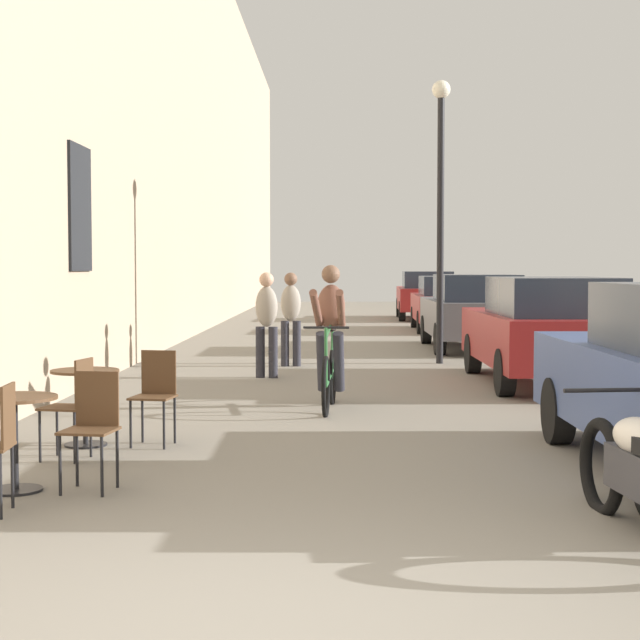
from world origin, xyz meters
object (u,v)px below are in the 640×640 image
(parked_car_fourth, at_px, (447,303))
(parked_car_fifth, at_px, (426,294))
(cafe_chair_mid_toward_wall, at_px, (155,390))
(street_lamp, at_px, (441,185))
(cafe_chair_mid_toward_street, at_px, (73,401))
(pedestrian_near, at_px, (267,319))
(pedestrian_mid, at_px, (291,314))
(cafe_chair_near_toward_street, at_px, (92,422))
(cafe_table_near, at_px, (15,423))
(parked_car_third, at_px, (473,311))
(cyclist_on_bicycle, at_px, (330,340))
(cafe_table_mid, at_px, (85,391))
(parked_car_second, at_px, (546,329))

(parked_car_fourth, distance_m, parked_car_fifth, 5.88)
(cafe_chair_mid_toward_wall, bearing_deg, street_lamp, 66.55)
(cafe_chair_mid_toward_street, height_order, pedestrian_near, pedestrian_near)
(pedestrian_near, xyz_separation_m, pedestrian_mid, (0.29, 1.79, -0.01))
(cafe_chair_near_toward_street, height_order, cafe_chair_mid_toward_wall, same)
(cafe_table_near, relative_size, pedestrian_near, 0.45)
(cafe_chair_mid_toward_street, bearing_deg, parked_car_third, 66.85)
(cafe_chair_mid_toward_street, bearing_deg, pedestrian_near, 79.37)
(cafe_chair_mid_toward_wall, bearing_deg, parked_car_fourth, 74.84)
(cafe_chair_mid_toward_street, distance_m, parked_car_fifth, 24.23)
(pedestrian_near, relative_size, street_lamp, 0.33)
(cafe_chair_mid_toward_street, xyz_separation_m, pedestrian_near, (1.23, 6.56, 0.38))
(cyclist_on_bicycle, distance_m, parked_car_third, 9.04)
(cyclist_on_bicycle, relative_size, parked_car_fifth, 0.40)
(cafe_table_near, distance_m, cafe_chair_mid_toward_wall, 2.13)
(cafe_chair_mid_toward_street, height_order, parked_car_fifth, parked_car_fifth)
(cafe_table_near, height_order, parked_car_fifth, parked_car_fifth)
(street_lamp, height_order, parked_car_third, street_lamp)
(cafe_table_mid, bearing_deg, cafe_chair_mid_toward_wall, 6.59)
(cafe_chair_mid_toward_street, relative_size, cyclist_on_bicycle, 0.51)
(cafe_chair_mid_toward_wall, height_order, street_lamp, street_lamp)
(cafe_table_near, relative_size, pedestrian_mid, 0.45)
(cafe_chair_mid_toward_wall, height_order, cyclist_on_bicycle, cyclist_on_bicycle)
(cafe_chair_mid_toward_wall, relative_size, parked_car_fifth, 0.20)
(cafe_table_mid, relative_size, parked_car_fifth, 0.16)
(cafe_chair_mid_toward_wall, distance_m, parked_car_third, 11.96)
(cyclist_on_bicycle, relative_size, pedestrian_mid, 1.11)
(cafe_chair_near_toward_street, relative_size, cyclist_on_bicycle, 0.51)
(parked_car_fourth, bearing_deg, cafe_chair_mid_toward_wall, -105.16)
(cafe_chair_mid_toward_street, relative_size, pedestrian_mid, 0.56)
(pedestrian_near, height_order, parked_car_second, pedestrian_near)
(cyclist_on_bicycle, relative_size, street_lamp, 0.36)
(cyclist_on_bicycle, height_order, pedestrian_near, cyclist_on_bicycle)
(cafe_table_mid, distance_m, pedestrian_near, 6.00)
(cafe_chair_mid_toward_wall, distance_m, pedestrian_near, 5.82)
(cafe_chair_mid_toward_street, xyz_separation_m, parked_car_fourth, (5.19, 17.80, 0.23))
(parked_car_second, bearing_deg, cafe_table_mid, -136.89)
(cafe_table_mid, bearing_deg, parked_car_fourth, 72.89)
(cafe_chair_mid_toward_street, height_order, parked_car_fourth, parked_car_fourth)
(pedestrian_mid, bearing_deg, cyclist_on_bicycle, -82.10)
(pedestrian_near, bearing_deg, cafe_chair_mid_toward_street, -100.63)
(pedestrian_near, relative_size, parked_car_third, 0.37)
(cafe_table_near, xyz_separation_m, cafe_chair_mid_toward_wall, (0.70, 2.02, -0.00))
(cafe_chair_near_toward_street, bearing_deg, cafe_table_near, -172.45)
(parked_car_fifth, bearing_deg, parked_car_fourth, -89.74)
(street_lamp, bearing_deg, cafe_chair_mid_toward_street, -114.72)
(parked_car_fourth, bearing_deg, pedestrian_near, -109.38)
(cafe_table_near, distance_m, parked_car_second, 8.82)
(cafe_chair_near_toward_street, xyz_separation_m, pedestrian_near, (0.78, 7.71, 0.38))
(cafe_chair_mid_toward_street, xyz_separation_m, cafe_chair_mid_toward_wall, (0.58, 0.78, 0.00))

